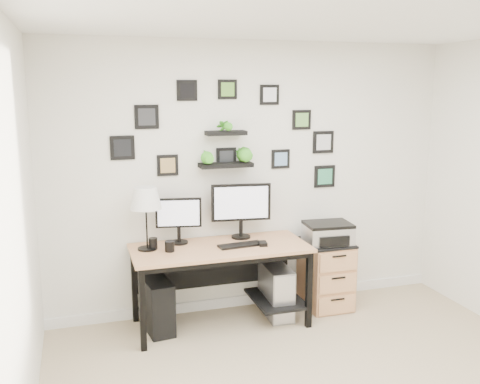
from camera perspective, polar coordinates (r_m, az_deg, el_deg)
name	(u,v)px	position (r m, az deg, el deg)	size (l,w,h in m)	color
room	(253,299)	(5.54, 1.38, -11.34)	(4.00, 4.00, 4.00)	#C1AD8A
desk	(223,258)	(4.94, -1.82, -7.04)	(1.60, 0.70, 0.75)	tan
monitor_left	(179,217)	(4.91, -6.57, -2.68)	(0.42, 0.19, 0.43)	black
monitor_right	(241,206)	(5.04, 0.11, -1.52)	(0.56, 0.20, 0.53)	black
keyboard	(240,245)	(4.86, 0.05, -5.68)	(0.41, 0.13, 0.02)	black
mouse	(263,244)	(4.89, 2.43, -5.52)	(0.07, 0.11, 0.03)	black
table_lamp	(146,200)	(4.73, -10.02, -0.82)	(0.28, 0.28, 0.56)	black
mug	(170,246)	(4.74, -7.51, -5.76)	(0.08, 0.08, 0.09)	black
pen_cup	(153,243)	(4.84, -9.25, -5.43)	(0.08, 0.08, 0.10)	black
pc_tower_black	(157,305)	(4.98, -8.86, -11.79)	(0.21, 0.48, 0.48)	black
pc_tower_grey	(276,291)	(5.22, 3.88, -10.48)	(0.24, 0.51, 0.49)	gray
file_cabinet	(326,274)	(5.46, 9.14, -8.62)	(0.43, 0.53, 0.67)	tan
printer	(328,233)	(5.29, 9.36, -4.32)	(0.46, 0.39, 0.20)	silver
wall_decor	(230,142)	(5.02, -1.04, 5.37)	(2.22, 0.18, 1.07)	black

